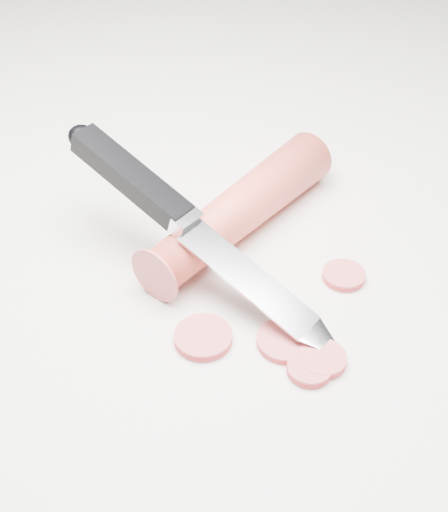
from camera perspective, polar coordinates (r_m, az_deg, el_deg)
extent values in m
plane|color=silver|center=(0.55, 4.41, -1.20)|extent=(2.40, 2.40, 0.00)
cylinder|color=red|center=(0.58, 1.32, 3.75)|extent=(0.17, 0.17, 0.04)
cylinder|color=#C64849|center=(0.50, 4.94, -6.77)|extent=(0.04, 0.04, 0.01)
cylinder|color=#C64849|center=(0.55, 9.56, -1.55)|extent=(0.03, 0.03, 0.01)
cylinder|color=#C64849|center=(0.50, -1.68, -6.53)|extent=(0.04, 0.04, 0.01)
cylinder|color=#C64849|center=(0.48, 6.85, -8.94)|extent=(0.03, 0.03, 0.01)
cylinder|color=#C64849|center=(0.49, 7.89, -8.18)|extent=(0.03, 0.03, 0.01)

